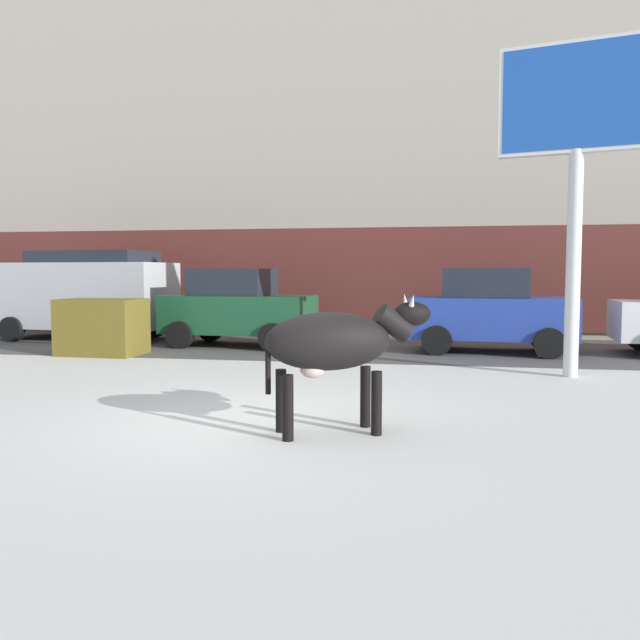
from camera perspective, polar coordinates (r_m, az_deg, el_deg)
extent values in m
plane|color=silver|center=(7.77, -5.47, -8.92)|extent=(120.00, 120.00, 0.00)
cube|color=#514F4C|center=(15.38, 2.52, -2.36)|extent=(60.00, 5.60, 0.01)
cube|color=#A39989|center=(21.43, 4.72, 16.97)|extent=(44.00, 6.00, 13.00)
cube|color=#5B2823|center=(17.87, 3.67, 3.68)|extent=(43.12, 0.10, 2.80)
ellipsoid|color=black|center=(7.00, 0.74, -1.89)|extent=(1.52, 1.12, 0.64)
cylinder|color=black|center=(7.42, 4.04, -6.78)|extent=(0.12, 0.12, 0.70)
cylinder|color=black|center=(7.06, 5.03, -7.35)|extent=(0.12, 0.12, 0.70)
cylinder|color=black|center=(7.18, -3.47, -7.14)|extent=(0.12, 0.12, 0.70)
cylinder|color=black|center=(6.81, -2.87, -7.77)|extent=(0.12, 0.12, 0.70)
cylinder|color=black|center=(7.21, 6.52, -0.30)|extent=(0.54, 0.43, 0.44)
ellipsoid|color=black|center=(7.28, 8.15, 0.52)|extent=(0.50, 0.40, 0.28)
cone|color=beige|center=(7.36, 7.55, 1.81)|extent=(0.10, 0.13, 0.15)
cone|color=beige|center=(7.16, 8.19, 1.74)|extent=(0.10, 0.13, 0.15)
cylinder|color=black|center=(6.89, -4.62, -4.10)|extent=(0.06, 0.06, 0.60)
ellipsoid|color=beige|center=(7.00, -0.65, -4.37)|extent=(0.35, 0.33, 0.20)
cylinder|color=silver|center=(11.64, 21.52, 4.59)|extent=(0.24, 0.24, 3.80)
cube|color=silver|center=(11.99, 21.90, 17.85)|extent=(2.50, 0.78, 1.82)
cube|color=#1E51B2|center=(11.96, 21.93, 17.88)|extent=(2.37, 0.71, 1.70)
cube|color=#B7BABF|center=(18.08, -20.13, 2.07)|extent=(4.73, 2.25, 1.70)
cube|color=#1E232D|center=(17.90, -19.42, 5.27)|extent=(3.12, 1.90, 0.30)
cylinder|color=black|center=(18.14, -14.46, -0.49)|extent=(0.65, 0.27, 0.64)
cylinder|color=black|center=(16.51, -17.67, -1.00)|extent=(0.65, 0.27, 0.64)
cylinder|color=black|center=(19.77, -22.05, -0.28)|extent=(0.65, 0.27, 0.64)
cylinder|color=black|center=(18.28, -25.61, -0.73)|extent=(0.65, 0.27, 0.64)
cube|color=#194C2D|center=(15.59, -7.17, 0.53)|extent=(3.62, 1.96, 0.90)
cube|color=#1E232D|center=(15.62, -7.71, 3.35)|extent=(1.91, 1.63, 0.64)
cylinder|color=black|center=(16.05, -2.25, -0.95)|extent=(0.65, 0.27, 0.64)
cylinder|color=black|center=(14.44, -4.22, -1.54)|extent=(0.65, 0.27, 0.64)
cylinder|color=black|center=(16.85, -9.67, -0.76)|extent=(0.65, 0.27, 0.64)
cylinder|color=black|center=(15.33, -12.29, -1.29)|extent=(0.65, 0.27, 0.64)
cube|color=#233D9E|center=(14.72, 15.01, 0.20)|extent=(3.62, 1.96, 0.90)
cube|color=#1E232D|center=(14.69, 14.48, 3.21)|extent=(1.91, 1.63, 0.64)
cylinder|color=black|center=(15.65, 19.13, -1.31)|extent=(0.65, 0.27, 0.64)
cylinder|color=black|center=(13.97, 19.66, -1.97)|extent=(0.65, 0.27, 0.64)
cylinder|color=black|center=(15.64, 10.79, -1.16)|extent=(0.65, 0.27, 0.64)
cylinder|color=black|center=(13.95, 10.31, -1.79)|extent=(0.65, 0.27, 0.64)
cylinder|color=#282833|center=(19.99, -12.92, 0.31)|extent=(0.24, 0.24, 0.88)
cube|color=#386B42|center=(19.95, -12.95, 2.49)|extent=(0.36, 0.22, 0.64)
sphere|color=beige|center=(19.94, -12.97, 3.72)|extent=(0.20, 0.20, 0.20)
cylinder|color=#282833|center=(18.81, -2.22, 0.18)|extent=(0.24, 0.24, 0.88)
cube|color=#386B42|center=(18.78, -2.23, 2.49)|extent=(0.36, 0.22, 0.64)
sphere|color=beige|center=(18.77, -2.23, 3.80)|extent=(0.20, 0.20, 0.20)
cylinder|color=#282833|center=(19.41, -8.56, 0.26)|extent=(0.24, 0.24, 0.88)
cube|color=brown|center=(19.37, -8.58, 2.50)|extent=(0.36, 0.22, 0.64)
sphere|color=#9E7051|center=(19.36, -8.60, 3.77)|extent=(0.20, 0.20, 0.20)
cube|color=brown|center=(14.60, -18.73, -0.58)|extent=(1.74, 1.16, 1.20)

